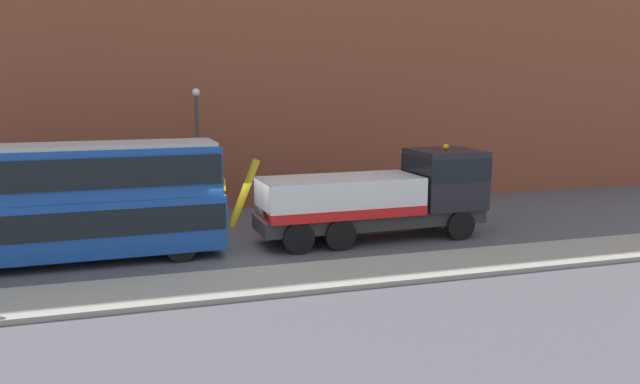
% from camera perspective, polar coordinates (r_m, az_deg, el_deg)
% --- Properties ---
extents(ground_plane, '(120.00, 120.00, 0.00)m').
position_cam_1_polar(ground_plane, '(23.69, -7.12, -5.15)').
color(ground_plane, '#4C4C51').
extents(near_kerb, '(60.00, 2.80, 0.15)m').
position_cam_1_polar(near_kerb, '(19.71, -4.92, -7.97)').
color(near_kerb, gray).
rests_on(near_kerb, ground_plane).
extents(building_facade, '(60.00, 1.50, 16.00)m').
position_cam_1_polar(building_facade, '(31.27, -10.27, 13.28)').
color(building_facade, brown).
rests_on(building_facade, ground_plane).
extents(recovery_tow_truck, '(10.17, 2.84, 3.67)m').
position_cam_1_polar(recovery_tow_truck, '(24.92, 5.64, -0.24)').
color(recovery_tow_truck, '#2D2D2D').
rests_on(recovery_tow_truck, ground_plane).
extents(double_decker_bus, '(11.09, 2.80, 4.06)m').
position_cam_1_polar(double_decker_bus, '(23.00, -22.51, -0.59)').
color(double_decker_bus, '#19479E').
rests_on(double_decker_bus, ground_plane).
extents(street_lamp, '(0.36, 0.36, 5.83)m').
position_cam_1_polar(street_lamp, '(29.05, -10.92, 4.46)').
color(street_lamp, '#38383D').
rests_on(street_lamp, ground_plane).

